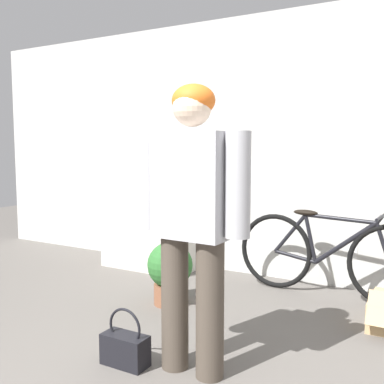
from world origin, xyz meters
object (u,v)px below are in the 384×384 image
object	(u,v)px
person	(192,210)
banana	(153,182)
handbag	(125,348)
potted_plant	(170,270)
bicycle	(329,256)

from	to	relation	value
person	banana	bearing A→B (deg)	132.38
handbag	potted_plant	bearing A→B (deg)	107.96
handbag	potted_plant	xyz separation A→B (m)	(-0.33, 1.02, 0.18)
potted_plant	person	bearing A→B (deg)	-51.02
banana	handbag	size ratio (longest dim) A/B	0.84
person	potted_plant	size ratio (longest dim) A/B	3.18
person	bicycle	distance (m)	1.86
person	handbag	distance (m)	0.95
potted_plant	handbag	bearing A→B (deg)	-72.04
banana	potted_plant	xyz separation A→B (m)	(0.78, -0.88, -0.65)
banana	person	bearing A→B (deg)	-49.77
bicycle	banana	distance (m)	1.97
person	handbag	bearing A→B (deg)	-159.18
bicycle	banana	bearing A→B (deg)	-178.16
banana	potted_plant	world-z (taller)	banana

